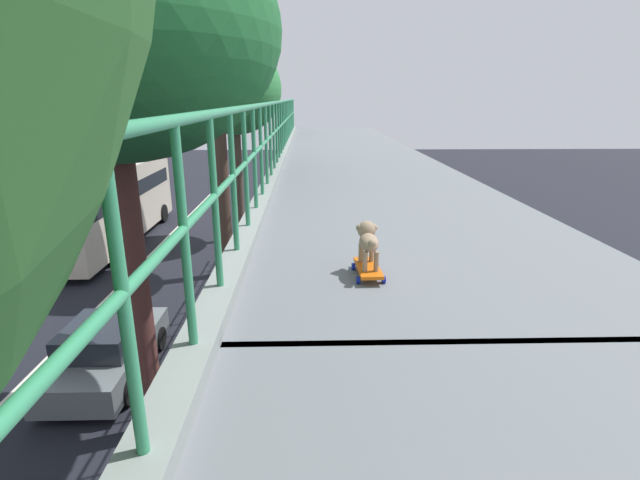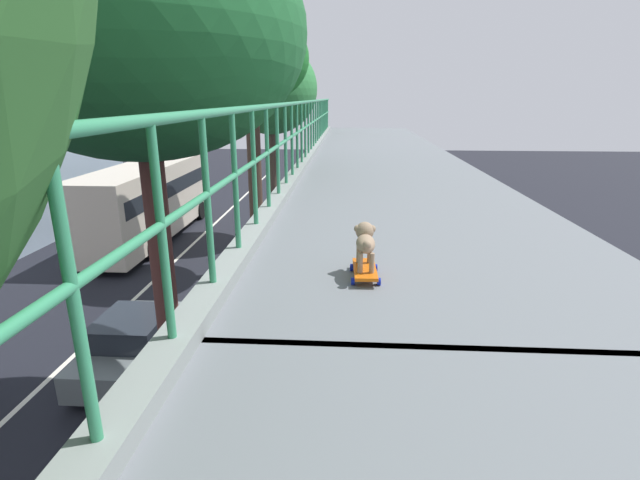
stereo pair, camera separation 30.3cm
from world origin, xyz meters
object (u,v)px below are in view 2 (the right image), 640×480
(city_bus, at_px, (148,198))
(small_dog, at_px, (365,240))
(toy_skateboard, at_px, (365,270))
(car_grey_fifth, at_px, (137,342))

(city_bus, bearing_deg, small_dog, -61.74)
(toy_skateboard, relative_size, small_dog, 1.11)
(car_grey_fifth, relative_size, city_bus, 0.37)
(car_grey_fifth, distance_m, small_dog, 9.92)
(car_grey_fifth, bearing_deg, toy_skateboard, -52.14)
(small_dog, bearing_deg, city_bus, 118.26)
(car_grey_fifth, height_order, small_dog, small_dog)
(car_grey_fifth, xyz_separation_m, city_bus, (-4.20, 10.91, 1.32))
(city_bus, relative_size, toy_skateboard, 24.85)
(toy_skateboard, height_order, small_dog, small_dog)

